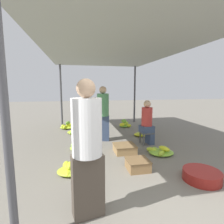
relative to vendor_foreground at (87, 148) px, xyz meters
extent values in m
cylinder|color=#4C4C51|center=(-0.76, -0.28, 0.40)|extent=(0.08, 0.08, 2.57)
cylinder|color=#4C4C51|center=(-0.76, 5.74, 0.40)|extent=(0.08, 0.08, 2.57)
cylinder|color=#4C4C51|center=(2.54, 5.74, 0.40)|extent=(0.08, 0.08, 2.57)
cube|color=#9EA399|center=(0.89, 2.73, 1.70)|extent=(3.70, 6.41, 0.04)
cube|color=#4C4238|center=(0.00, 0.00, -0.49)|extent=(0.41, 0.28, 0.79)
cylinder|color=white|center=(0.00, 0.00, 0.25)|extent=(0.43, 0.43, 0.69)
sphere|color=tan|center=(0.00, 0.00, 0.71)|extent=(0.22, 0.22, 0.22)
cube|color=#4C4C4C|center=(1.82, 2.51, -0.55)|extent=(0.34, 0.34, 0.04)
cylinder|color=#4C4C4C|center=(1.68, 2.38, -0.73)|extent=(0.04, 0.04, 0.31)
cylinder|color=#4C4C4C|center=(1.95, 2.38, -0.73)|extent=(0.04, 0.04, 0.31)
cylinder|color=#4C4C4C|center=(1.68, 2.65, -0.73)|extent=(0.04, 0.04, 0.31)
cylinder|color=#4C4C4C|center=(1.95, 2.65, -0.73)|extent=(0.04, 0.04, 0.31)
cube|color=#384766|center=(1.92, 2.50, -0.71)|extent=(0.18, 0.32, 0.35)
cube|color=#384766|center=(1.82, 2.51, -0.44)|extent=(0.38, 0.38, 0.18)
cylinder|color=#BF3833|center=(1.82, 2.51, -0.09)|extent=(0.34, 0.34, 0.52)
sphere|color=tan|center=(1.82, 2.51, 0.27)|extent=(0.20, 0.20, 0.20)
cylinder|color=maroon|center=(1.99, 0.44, -0.80)|extent=(0.63, 0.63, 0.18)
ellipsoid|color=#ADCA2D|center=(0.00, 2.42, -0.82)|extent=(0.23, 0.28, 0.10)
ellipsoid|color=#8FBD33|center=(-0.03, 2.41, -0.71)|extent=(0.24, 0.18, 0.12)
ellipsoid|color=#87BA34|center=(-0.18, 2.61, -0.82)|extent=(0.28, 0.16, 0.14)
ellipsoid|color=#B2CC2C|center=(0.00, 2.52, -0.80)|extent=(0.24, 0.16, 0.12)
ellipsoid|color=#BCCF2B|center=(-0.09, 2.37, -0.74)|extent=(0.22, 0.28, 0.14)
ellipsoid|color=#96C031|center=(-0.04, 2.41, -0.84)|extent=(0.56, 0.49, 0.10)
ellipsoid|color=#73B237|center=(-0.23, 3.86, -0.80)|extent=(0.32, 0.13, 0.11)
ellipsoid|color=#A2C52F|center=(-0.36, 4.10, -0.84)|extent=(0.28, 0.26, 0.10)
ellipsoid|color=#B2CB2C|center=(-0.05, 4.00, -0.80)|extent=(0.26, 0.28, 0.14)
ellipsoid|color=#83B935|center=(0.02, 3.94, -0.83)|extent=(0.24, 0.23, 0.11)
ellipsoid|color=#BDD02A|center=(-0.28, 4.05, -0.81)|extent=(0.23, 0.17, 0.13)
ellipsoid|color=#B7CE2B|center=(-0.17, 3.99, -0.84)|extent=(0.50, 0.44, 0.10)
ellipsoid|color=#C2D229|center=(-0.66, 4.87, -0.77)|extent=(0.17, 0.29, 0.11)
ellipsoid|color=#A8C72E|center=(-0.27, 4.79, -0.82)|extent=(0.23, 0.18, 0.14)
ellipsoid|color=#75B337|center=(-0.48, 4.93, -0.66)|extent=(0.23, 0.31, 0.12)
ellipsoid|color=yellow|center=(-0.42, 4.90, -0.75)|extent=(0.28, 0.17, 0.13)
ellipsoid|color=#75B337|center=(-0.68, 4.86, -0.83)|extent=(0.23, 0.29, 0.11)
ellipsoid|color=#C7D429|center=(-0.59, 4.75, -0.79)|extent=(0.17, 0.33, 0.11)
ellipsoid|color=#B3CC2C|center=(-0.48, 4.93, -0.84)|extent=(0.60, 0.53, 0.10)
ellipsoid|color=#C5D329|center=(-0.26, 1.18, -0.75)|extent=(0.17, 0.28, 0.15)
ellipsoid|color=#C2D22A|center=(-0.34, 1.36, -0.82)|extent=(0.17, 0.30, 0.14)
ellipsoid|color=#C9D528|center=(-0.31, 1.07, -0.83)|extent=(0.12, 0.27, 0.11)
ellipsoid|color=#B5CD2C|center=(-0.28, 1.07, -0.83)|extent=(0.24, 0.21, 0.10)
ellipsoid|color=#ADC92D|center=(-0.24, 1.16, -0.84)|extent=(0.54, 0.47, 0.10)
ellipsoid|color=#9DC330|center=(1.80, 1.55, -0.80)|extent=(0.28, 0.28, 0.12)
ellipsoid|color=#ACC92D|center=(1.68, 1.83, -0.82)|extent=(0.25, 0.32, 0.13)
ellipsoid|color=yellow|center=(1.91, 1.63, -0.73)|extent=(0.24, 0.34, 0.11)
ellipsoid|color=#98C131|center=(1.77, 1.86, -0.82)|extent=(0.26, 0.30, 0.12)
ellipsoid|color=#80B835|center=(1.87, 1.70, -0.84)|extent=(0.60, 0.52, 0.10)
ellipsoid|color=#C9D528|center=(1.91, 4.64, -0.81)|extent=(0.31, 0.29, 0.15)
ellipsoid|color=#72B238|center=(1.75, 4.70, -0.63)|extent=(0.24, 0.18, 0.14)
ellipsoid|color=yellow|center=(1.68, 4.63, -0.76)|extent=(0.33, 0.21, 0.15)
ellipsoid|color=#A6C72E|center=(1.76, 4.69, -0.75)|extent=(0.19, 0.25, 0.13)
ellipsoid|color=#A3C62F|center=(1.86, 4.73, -0.72)|extent=(0.29, 0.28, 0.09)
ellipsoid|color=#72B238|center=(1.76, 4.70, -0.84)|extent=(0.38, 0.33, 0.10)
ellipsoid|color=#B8CE2B|center=(1.94, 3.22, -0.78)|extent=(0.17, 0.25, 0.12)
ellipsoid|color=yellow|center=(2.05, 3.44, -0.82)|extent=(0.12, 0.27, 0.11)
ellipsoid|color=#A1C52F|center=(2.02, 3.25, -0.74)|extent=(0.34, 0.20, 0.12)
ellipsoid|color=#9BC230|center=(1.95, 3.29, -0.65)|extent=(0.26, 0.28, 0.13)
ellipsoid|color=yellow|center=(2.07, 3.32, -0.73)|extent=(0.24, 0.21, 0.13)
ellipsoid|color=yellow|center=(1.98, 3.33, -0.84)|extent=(0.50, 0.44, 0.10)
cube|color=olive|center=(1.03, 1.04, -0.79)|extent=(0.41, 0.41, 0.19)
cube|color=brown|center=(1.03, 1.04, -0.69)|extent=(0.43, 0.43, 0.02)
cube|color=#9E7A4C|center=(1.03, 1.99, -0.80)|extent=(0.50, 0.50, 0.18)
cube|color=brown|center=(1.03, 1.99, -0.70)|extent=(0.52, 0.52, 0.02)
cube|color=#384766|center=(0.65, 3.08, -0.51)|extent=(0.40, 0.27, 0.76)
cylinder|color=#4C8C59|center=(0.65, 3.08, 0.21)|extent=(0.41, 0.41, 0.66)
sphere|color=tan|center=(0.65, 3.08, 0.65)|extent=(0.22, 0.22, 0.22)
camera|label=1|loc=(-0.11, -2.04, 0.72)|focal=28.00mm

